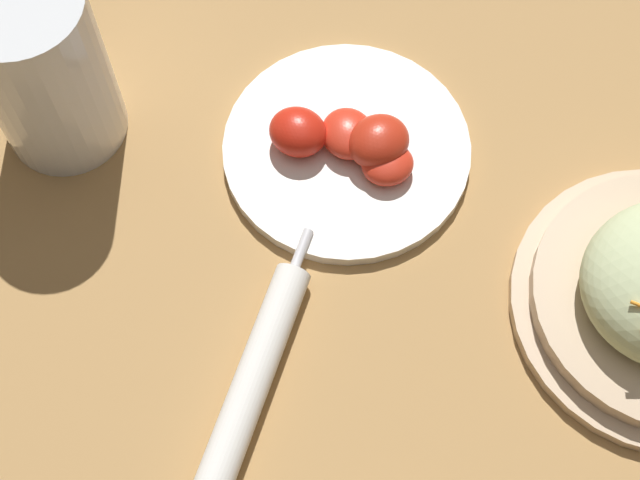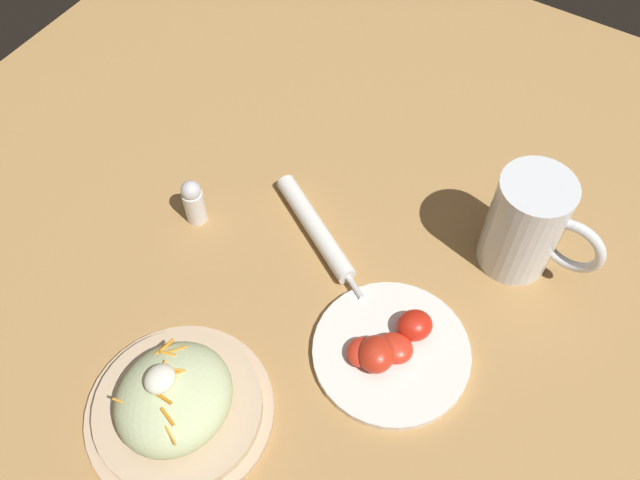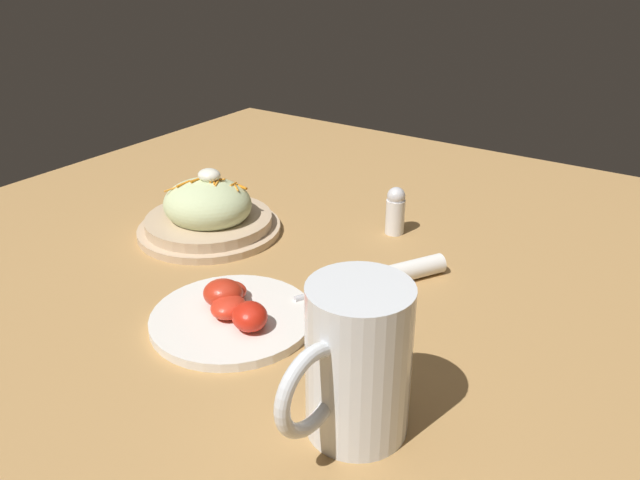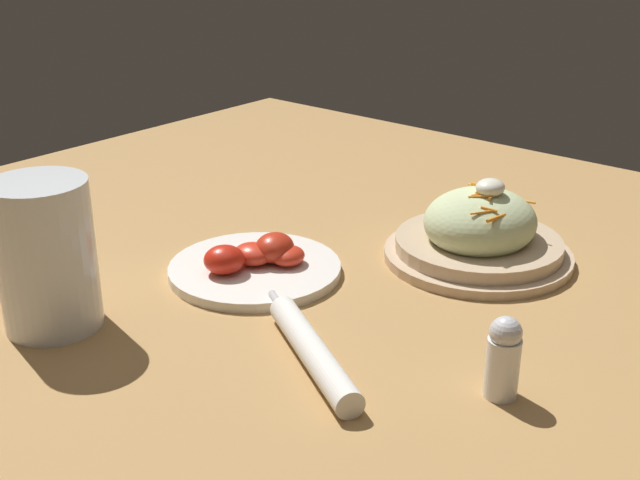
{
  "view_description": "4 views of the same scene",
  "coord_description": "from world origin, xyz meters",
  "px_view_note": "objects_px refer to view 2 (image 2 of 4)",
  "views": [
    {
      "loc": [
        0.04,
        0.25,
        0.65
      ],
      "look_at": [
        -0.01,
        -0.0,
        0.09
      ],
      "focal_mm": 51.82,
      "sensor_mm": 36.0,
      "label": 1
    },
    {
      "loc": [
        -0.42,
        -0.23,
        0.79
      ],
      "look_at": [
        0.0,
        0.03,
        0.08
      ],
      "focal_mm": 38.42,
      "sensor_mm": 36.0,
      "label": 2
    },
    {
      "loc": [
        0.4,
        -0.6,
        0.43
      ],
      "look_at": [
        -0.03,
        0.04,
        0.06
      ],
      "focal_mm": 35.64,
      "sensor_mm": 36.0,
      "label": 3
    },
    {
      "loc": [
        0.55,
        0.49,
        0.4
      ],
      "look_at": [
        -0.02,
        0.01,
        0.09
      ],
      "focal_mm": 45.96,
      "sensor_mm": 36.0,
      "label": 4
    }
  ],
  "objects_px": {
    "salad_plate": "(176,403)",
    "salt_shaker": "(193,201)",
    "tomato_plate": "(391,349)",
    "beer_mug": "(525,228)",
    "napkin_roll": "(316,228)"
  },
  "relations": [
    {
      "from": "salad_plate",
      "to": "salt_shaker",
      "type": "distance_m",
      "value": 0.29
    },
    {
      "from": "tomato_plate",
      "to": "salt_shaker",
      "type": "xyz_separation_m",
      "value": [
        0.04,
        0.34,
        0.03
      ]
    },
    {
      "from": "salad_plate",
      "to": "tomato_plate",
      "type": "distance_m",
      "value": 0.27
    },
    {
      "from": "tomato_plate",
      "to": "salad_plate",
      "type": "bearing_deg",
      "value": 138.88
    },
    {
      "from": "beer_mug",
      "to": "tomato_plate",
      "type": "distance_m",
      "value": 0.24
    },
    {
      "from": "salad_plate",
      "to": "beer_mug",
      "type": "distance_m",
      "value": 0.49
    },
    {
      "from": "napkin_roll",
      "to": "salt_shaker",
      "type": "bearing_deg",
      "value": 112.37
    },
    {
      "from": "salad_plate",
      "to": "beer_mug",
      "type": "relative_size",
      "value": 1.43
    },
    {
      "from": "salad_plate",
      "to": "beer_mug",
      "type": "xyz_separation_m",
      "value": [
        0.42,
        -0.25,
        0.04
      ]
    },
    {
      "from": "salad_plate",
      "to": "beer_mug",
      "type": "height_order",
      "value": "beer_mug"
    },
    {
      "from": "beer_mug",
      "to": "napkin_roll",
      "type": "xyz_separation_m",
      "value": [
        -0.11,
        0.25,
        -0.05
      ]
    },
    {
      "from": "beer_mug",
      "to": "salt_shaker",
      "type": "distance_m",
      "value": 0.45
    },
    {
      "from": "beer_mug",
      "to": "napkin_roll",
      "type": "bearing_deg",
      "value": 113.54
    },
    {
      "from": "salad_plate",
      "to": "napkin_roll",
      "type": "xyz_separation_m",
      "value": [
        0.31,
        0.0,
        -0.02
      ]
    },
    {
      "from": "napkin_roll",
      "to": "beer_mug",
      "type": "bearing_deg",
      "value": -66.46
    }
  ]
}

